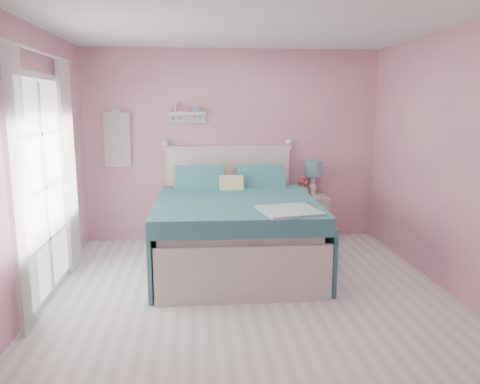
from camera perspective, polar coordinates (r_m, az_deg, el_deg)
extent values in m
plane|color=beige|center=(4.60, 1.47, -13.32)|extent=(4.50, 4.50, 0.00)
plane|color=#C27B96|center=(6.46, -0.84, 5.61)|extent=(4.00, 0.00, 4.00)
plane|color=#C27B96|center=(2.06, 9.07, -5.43)|extent=(4.00, 0.00, 4.00)
plane|color=#C27B96|center=(4.47, -24.88, 2.36)|extent=(0.00, 4.50, 4.50)
plane|color=#C27B96|center=(4.90, 25.51, 2.96)|extent=(0.00, 4.50, 4.50)
plane|color=white|center=(4.26, 1.64, 20.55)|extent=(4.50, 4.50, 0.00)
cube|color=silver|center=(5.52, -0.64, -6.50)|extent=(1.69, 2.21, 0.48)
cube|color=silver|center=(5.44, -0.65, -3.30)|extent=(1.63, 2.15, 0.16)
cube|color=silver|center=(6.49, -1.44, -0.38)|extent=(1.69, 0.07, 1.25)
cube|color=silver|center=(6.40, -1.47, 5.38)|extent=(1.75, 0.09, 0.06)
cube|color=silver|center=(4.48, 0.52, -10.08)|extent=(1.69, 0.06, 0.56)
cube|color=teal|center=(5.25, -0.52, -1.89)|extent=(1.81, 1.95, 0.18)
cube|color=#C7808B|center=(6.13, -4.91, 0.93)|extent=(0.69, 0.29, 0.43)
cube|color=#C7808B|center=(6.18, 2.38, 1.04)|extent=(0.69, 0.29, 0.43)
cube|color=#CCBC59|center=(5.87, -1.05, 0.53)|extent=(0.30, 0.22, 0.31)
cube|color=beige|center=(6.57, 8.57, -3.17)|extent=(0.43, 0.40, 0.63)
cube|color=silver|center=(6.35, 9.02, -1.97)|extent=(0.37, 0.02, 0.16)
sphere|color=white|center=(6.33, 9.07, -2.01)|extent=(0.03, 0.03, 0.03)
cylinder|color=white|center=(6.60, 8.81, -0.23)|extent=(0.15, 0.15, 0.02)
cylinder|color=white|center=(6.58, 8.85, 0.90)|extent=(0.08, 0.08, 0.26)
cylinder|color=#6AA4B2|center=(6.54, 8.90, 2.88)|extent=(0.24, 0.24, 0.22)
imported|color=silver|center=(6.50, 7.72, 0.29)|extent=(0.19, 0.19, 0.17)
imported|color=#C98692|center=(6.32, 8.39, -0.48)|extent=(0.11, 0.11, 0.07)
sphere|color=#C94458|center=(6.47, 7.75, 1.66)|extent=(0.06, 0.06, 0.06)
sphere|color=#C94458|center=(6.50, 8.04, 1.35)|extent=(0.06, 0.06, 0.06)
sphere|color=#C94458|center=(6.48, 7.38, 1.41)|extent=(0.06, 0.06, 0.06)
sphere|color=#C94458|center=(6.46, 7.97, 1.10)|extent=(0.06, 0.06, 0.06)
sphere|color=#C94458|center=(6.45, 7.52, 1.19)|extent=(0.06, 0.06, 0.06)
cube|color=silver|center=(6.34, -6.51, 9.52)|extent=(0.50, 0.14, 0.04)
cube|color=silver|center=(6.40, -6.49, 8.91)|extent=(0.50, 0.03, 0.12)
cylinder|color=#D18C99|center=(6.34, -7.90, 10.12)|extent=(0.06, 0.06, 0.10)
cube|color=#6AA4B2|center=(6.34, -5.42, 10.00)|extent=(0.08, 0.06, 0.07)
cube|color=white|center=(6.45, -14.73, 6.15)|extent=(0.34, 0.03, 0.72)
cube|color=silver|center=(4.81, -23.72, 12.91)|extent=(0.04, 1.32, 0.06)
cube|color=silver|center=(5.14, -21.95, -11.11)|extent=(0.04, 1.32, 0.06)
cube|color=silver|center=(4.28, -25.25, -1.38)|extent=(0.04, 0.06, 2.10)
cube|color=silver|center=(5.46, -20.84, 1.35)|extent=(0.04, 0.06, 2.10)
cube|color=white|center=(4.86, -22.80, 0.50)|extent=(0.02, 1.20, 2.04)
cube|color=white|center=(4.14, -25.26, 0.06)|extent=(0.04, 0.40, 2.32)
cube|color=white|center=(5.54, -20.12, 2.88)|extent=(0.04, 0.40, 2.32)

